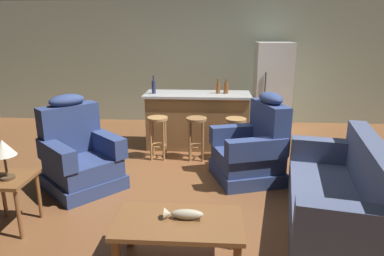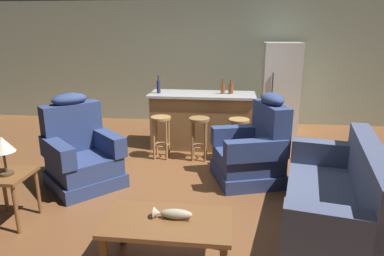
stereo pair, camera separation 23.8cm
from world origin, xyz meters
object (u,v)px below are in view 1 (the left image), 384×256
bottle_short_amber (154,87)px  bottle_wine_dark (226,88)px  recliner_near_island (253,149)px  couch (340,199)px  kitchen_island (197,120)px  recliner_near_lamp (79,156)px  table_lamp (3,150)px  bar_stool_middle (196,131)px  coffee_table (179,226)px  fish_figurine (183,214)px  bar_stool_left (158,130)px  end_table (8,187)px  refrigerator (272,87)px  bar_stool_right (235,131)px  bottle_tall_green (218,88)px

bottle_short_amber → bottle_wine_dark: 1.23m
recliner_near_island → couch: bearing=104.4°
kitchen_island → bottle_short_amber: size_ratio=5.94×
couch → recliner_near_lamp: size_ratio=1.69×
table_lamp → bar_stool_middle: table_lamp is taller
coffee_table → recliner_near_island: recliner_near_island is taller
fish_figurine → bar_stool_left: size_ratio=0.50×
recliner_near_lamp → bar_stool_left: (0.85, 1.08, 0.05)m
end_table → recliner_near_island: bearing=28.1°
kitchen_island → refrigerator: 1.93m
table_lamp → bar_stool_left: bearing=61.1°
coffee_table → bar_stool_middle: bearing=89.5°
bar_stool_middle → bottle_wine_dark: size_ratio=2.79×
couch → end_table: (-3.37, -0.18, 0.12)m
bottle_short_amber → recliner_near_lamp: bearing=-113.2°
coffee_table → refrigerator: 4.65m
coffee_table → recliner_near_lamp: size_ratio=0.92×
fish_figurine → bar_stool_middle: bar_stool_middle is taller
recliner_near_island → refrigerator: size_ratio=0.68×
table_lamp → kitchen_island: (1.76, 2.75, -0.39)m
recliner_near_lamp → bar_stool_middle: recliner_near_lamp is taller
coffee_table → bar_stool_middle: 2.55m
coffee_table → bar_stool_right: bar_stool_right is taller
bar_stool_middle → couch: bearing=-50.7°
recliner_near_island → kitchen_island: bearing=-75.3°
coffee_table → bar_stool_middle: (0.02, 2.55, 0.11)m
kitchen_island → bar_stool_middle: 0.63m
couch → fish_figurine: bearing=32.8°
refrigerator → kitchen_island: bearing=-140.5°
recliner_near_island → bar_stool_left: (-1.42, 0.69, 0.05)m
fish_figurine → recliner_near_lamp: (-1.48, 1.44, -0.04)m
bar_stool_right → bottle_wine_dark: (-0.14, 0.66, 0.57)m
couch → bar_stool_left: (-2.17, 1.91, 0.13)m
coffee_table → end_table: (-1.79, 0.46, 0.10)m
kitchen_island → bar_stool_left: bearing=-133.3°
bottle_tall_green → bottle_wine_dark: size_ratio=1.02×
end_table → bar_stool_right: 3.20m
recliner_near_lamp → fish_figurine: bearing=-0.9°
table_lamp → bottle_tall_green: (2.11, 2.77, 0.18)m
recliner_near_lamp → bar_stool_middle: bearing=79.7°
bottle_short_amber → bottle_wine_dark: size_ratio=1.24×
table_lamp → kitchen_island: 3.29m
coffee_table → end_table: 1.85m
bar_stool_left → table_lamp: bearing=-118.9°
end_table → bottle_short_amber: 2.92m
recliner_near_lamp → bottle_tall_green: size_ratio=4.81×
bar_stool_left → bottle_short_amber: (-0.15, 0.57, 0.59)m
recliner_near_island → bottle_short_amber: 2.10m
couch → table_lamp: size_ratio=4.94×
kitchen_island → bar_stool_middle: size_ratio=2.65×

